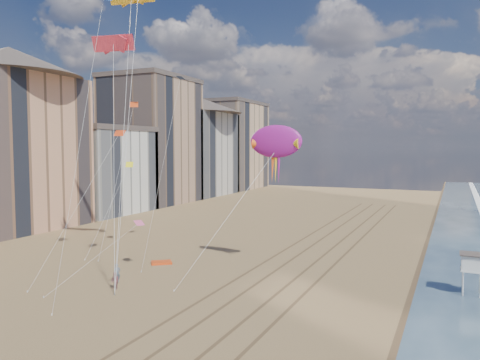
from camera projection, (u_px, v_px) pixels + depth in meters
name	position (u px, v px, depth m)	size (l,w,h in m)	color
wet_sand	(462.00, 261.00, 52.82)	(260.00, 260.00, 0.00)	#42301E
tracks	(296.00, 266.00, 50.63)	(7.68, 120.00, 0.01)	brown
buildings	(135.00, 144.00, 102.09)	(34.72, 131.35, 29.00)	#C6B284
lifeguard_stand	(472.00, 263.00, 40.71)	(2.02, 2.02, 3.66)	silver
grounded_kite	(161.00, 263.00, 51.77)	(2.21, 1.41, 0.25)	red
show_kite	(276.00, 142.00, 47.85)	(5.42, 5.76, 17.37)	#93167E
kite_flyer_a	(117.00, 273.00, 44.67)	(0.65, 0.42, 1.77)	slate
kite_flyer_b	(115.00, 281.00, 42.47)	(0.75, 0.58, 1.54)	brown
small_kites	(131.00, 110.00, 50.81)	(9.12, 13.97, 22.39)	black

